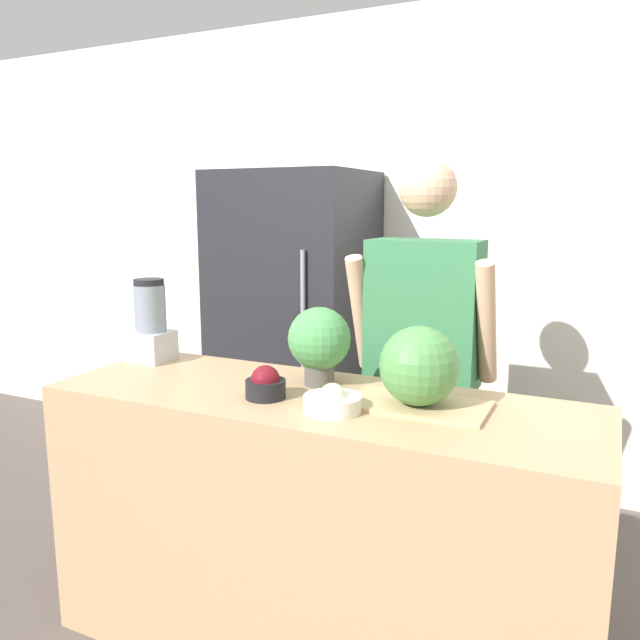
{
  "coord_description": "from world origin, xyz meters",
  "views": [
    {
      "loc": [
        0.86,
        -1.47,
        1.55
      ],
      "look_at": [
        0.0,
        0.34,
        1.18
      ],
      "focal_mm": 35.0,
      "sensor_mm": 36.0,
      "label": 1
    }
  ],
  "objects_px": {
    "bowl_cherries": "(266,385)",
    "potted_plant": "(319,341)",
    "person": "(422,371)",
    "refrigerator": "(295,330)",
    "blender": "(151,324)",
    "bowl_cream": "(332,402)",
    "watermelon": "(419,366)"
  },
  "relations": [
    {
      "from": "bowl_cherries",
      "to": "person",
      "type": "bearing_deg",
      "value": 64.93
    },
    {
      "from": "refrigerator",
      "to": "potted_plant",
      "type": "xyz_separation_m",
      "value": [
        0.69,
        -1.12,
        0.22
      ]
    },
    {
      "from": "refrigerator",
      "to": "bowl_cherries",
      "type": "bearing_deg",
      "value": -66.05
    },
    {
      "from": "bowl_cream",
      "to": "potted_plant",
      "type": "bearing_deg",
      "value": 123.39
    },
    {
      "from": "refrigerator",
      "to": "watermelon",
      "type": "xyz_separation_m",
      "value": [
        1.07,
        -1.23,
        0.2
      ]
    },
    {
      "from": "bowl_cherries",
      "to": "bowl_cream",
      "type": "distance_m",
      "value": 0.26
    },
    {
      "from": "watermelon",
      "to": "potted_plant",
      "type": "relative_size",
      "value": 0.89
    },
    {
      "from": "person",
      "to": "potted_plant",
      "type": "bearing_deg",
      "value": -115.47
    },
    {
      "from": "person",
      "to": "bowl_cream",
      "type": "xyz_separation_m",
      "value": [
        -0.07,
        -0.72,
        0.07
      ]
    },
    {
      "from": "person",
      "to": "bowl_cherries",
      "type": "bearing_deg",
      "value": -115.07
    },
    {
      "from": "potted_plant",
      "to": "person",
      "type": "bearing_deg",
      "value": 64.53
    },
    {
      "from": "person",
      "to": "blender",
      "type": "distance_m",
      "value": 1.11
    },
    {
      "from": "person",
      "to": "bowl_cherries",
      "type": "distance_m",
      "value": 0.77
    },
    {
      "from": "refrigerator",
      "to": "blender",
      "type": "height_order",
      "value": "refrigerator"
    },
    {
      "from": "refrigerator",
      "to": "bowl_cherries",
      "type": "height_order",
      "value": "refrigerator"
    },
    {
      "from": "person",
      "to": "bowl_cherries",
      "type": "xyz_separation_m",
      "value": [
        -0.32,
        -0.69,
        0.09
      ]
    },
    {
      "from": "person",
      "to": "bowl_cream",
      "type": "distance_m",
      "value": 0.73
    },
    {
      "from": "blender",
      "to": "potted_plant",
      "type": "relative_size",
      "value": 1.21
    },
    {
      "from": "bowl_cherries",
      "to": "potted_plant",
      "type": "height_order",
      "value": "potted_plant"
    },
    {
      "from": "watermelon",
      "to": "bowl_cream",
      "type": "relative_size",
      "value": 1.38
    },
    {
      "from": "bowl_cream",
      "to": "potted_plant",
      "type": "relative_size",
      "value": 0.65
    },
    {
      "from": "bowl_cream",
      "to": "refrigerator",
      "type": "bearing_deg",
      "value": 121.78
    },
    {
      "from": "watermelon",
      "to": "bowl_cream",
      "type": "bearing_deg",
      "value": -149.43
    },
    {
      "from": "bowl_cherries",
      "to": "bowl_cream",
      "type": "bearing_deg",
      "value": -6.98
    },
    {
      "from": "watermelon",
      "to": "bowl_cherries",
      "type": "relative_size",
      "value": 1.87
    },
    {
      "from": "bowl_cream",
      "to": "potted_plant",
      "type": "distance_m",
      "value": 0.31
    },
    {
      "from": "person",
      "to": "watermelon",
      "type": "height_order",
      "value": "person"
    },
    {
      "from": "watermelon",
      "to": "blender",
      "type": "bearing_deg",
      "value": 173.64
    },
    {
      "from": "bowl_cherries",
      "to": "watermelon",
      "type": "bearing_deg",
      "value": 12.2
    },
    {
      "from": "bowl_cherries",
      "to": "bowl_cream",
      "type": "xyz_separation_m",
      "value": [
        0.25,
        -0.03,
        -0.01
      ]
    },
    {
      "from": "watermelon",
      "to": "potted_plant",
      "type": "xyz_separation_m",
      "value": [
        -0.39,
        0.11,
        0.02
      ]
    },
    {
      "from": "refrigerator",
      "to": "potted_plant",
      "type": "height_order",
      "value": "refrigerator"
    }
  ]
}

